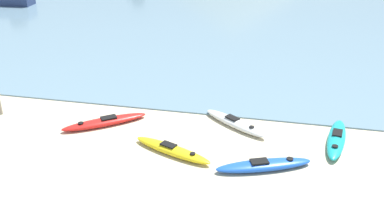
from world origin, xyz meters
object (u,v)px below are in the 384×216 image
at_px(kayak_on_sand_0, 235,123).
at_px(kayak_on_sand_3, 172,150).
at_px(kayak_on_sand_5, 264,165).
at_px(kayak_on_sand_1, 105,122).
at_px(kayak_on_sand_4, 337,139).

distance_m(kayak_on_sand_0, kayak_on_sand_3, 3.27).
bearing_deg(kayak_on_sand_5, kayak_on_sand_1, 163.81).
xyz_separation_m(kayak_on_sand_0, kayak_on_sand_1, (-5.25, -1.00, -0.01)).
height_order(kayak_on_sand_0, kayak_on_sand_3, kayak_on_sand_0).
distance_m(kayak_on_sand_0, kayak_on_sand_5, 3.23).
distance_m(kayak_on_sand_1, kayak_on_sand_4, 9.22).
xyz_separation_m(kayak_on_sand_0, kayak_on_sand_3, (-1.98, -2.61, -0.01)).
bearing_deg(kayak_on_sand_1, kayak_on_sand_5, -16.19).
xyz_separation_m(kayak_on_sand_0, kayak_on_sand_4, (3.96, -0.52, 0.01)).
bearing_deg(kayak_on_sand_4, kayak_on_sand_3, -160.60).
bearing_deg(kayak_on_sand_0, kayak_on_sand_3, -127.20).
relative_size(kayak_on_sand_0, kayak_on_sand_1, 0.91).
relative_size(kayak_on_sand_1, kayak_on_sand_4, 0.97).
bearing_deg(kayak_on_sand_1, kayak_on_sand_0, 10.79).
bearing_deg(kayak_on_sand_5, kayak_on_sand_3, 174.59).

